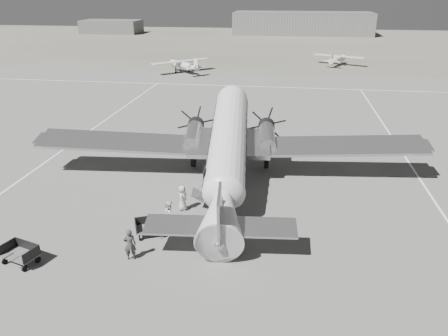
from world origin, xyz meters
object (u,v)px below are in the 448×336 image
light_plane_right (338,60)px  hangar_main (302,23)px  dc3_airliner (228,149)px  baggage_cart_near (150,227)px  ramp_agent (170,215)px  ground_crew (130,244)px  passenger (182,198)px  light_plane_left (183,66)px  baggage_cart_far (20,255)px  shed_secondary (112,27)px

light_plane_right → hangar_main: bearing=120.0°
dc3_airliner → baggage_cart_near: dc3_airliner is taller
ramp_agent → ground_crew: bearing=146.4°
passenger → ramp_agent: bearing=177.9°
light_plane_left → ground_crew: (10.02, -54.51, -0.23)m
ground_crew → dc3_airliner: bearing=-127.7°
light_plane_right → ground_crew: 68.38m
ground_crew → baggage_cart_far: bearing=-4.5°
passenger → hangar_main: bearing=-2.2°
hangar_main → baggage_cart_near: 123.12m
shed_secondary → ramp_agent: (50.11, -116.69, -1.08)m
baggage_cart_far → ground_crew: (5.58, 1.23, 0.36)m
light_plane_right → baggage_cart_near: 65.86m
ground_crew → passenger: (1.45, 5.88, -0.04)m
dc3_airliner → light_plane_left: bearing=102.1°
light_plane_left → baggage_cart_near: (10.34, -51.98, -0.62)m
baggage_cart_far → ramp_agent: bearing=51.8°
baggage_cart_near → passenger: bearing=47.2°
baggage_cart_far → passenger: passenger is taller
hangar_main → dc3_airliner: bearing=-93.6°
hangar_main → light_plane_left: size_ratio=3.85×
light_plane_right → ramp_agent: 64.74m
light_plane_right → baggage_cart_far: (-22.43, -67.50, -0.46)m
light_plane_left → passenger: (11.47, -48.62, -0.27)m
dc3_airliner → ramp_agent: size_ratio=16.19×
shed_secondary → baggage_cart_far: bearing=-70.4°
shed_secondary → passenger: (50.30, -114.25, -1.14)m
ground_crew → passenger: 6.06m
dc3_airliner → passenger: size_ratio=17.37×
ground_crew → passenger: size_ratio=1.05×
baggage_cart_near → ramp_agent: 1.38m
baggage_cart_far → ground_crew: bearing=29.9°
hangar_main → dc3_airliner: hangar_main is taller
ground_crew → ramp_agent: (1.26, 3.44, 0.02)m
baggage_cart_far → passenger: (7.03, 7.11, 0.32)m
hangar_main → passenger: 119.67m
ground_crew → baggage_cart_near: bearing=-114.0°
hangar_main → baggage_cart_near: bearing=-95.0°
light_plane_right → dc3_airliner: bearing=-78.5°
baggage_cart_far → ramp_agent: (6.84, 4.67, 0.38)m
dc3_airliner → passenger: 5.24m
hangar_main → dc3_airliner: (-7.30, -115.04, -0.45)m
hangar_main → baggage_cart_far: (-16.73, -126.36, -2.76)m
hangar_main → shed_secondary: bearing=-175.2°
dc3_airliner → light_plane_right: dc3_airliner is taller
light_plane_left → dc3_airliner: bearing=-117.4°
baggage_cart_far → light_plane_left: bearing=112.1°
hangar_main → light_plane_right: (5.70, -58.86, -2.30)m
dc3_airliner → baggage_cart_far: dc3_airliner is taller
dc3_airliner → light_plane_right: size_ratio=3.10×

